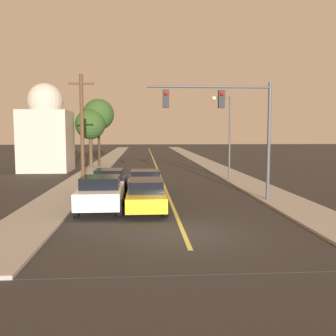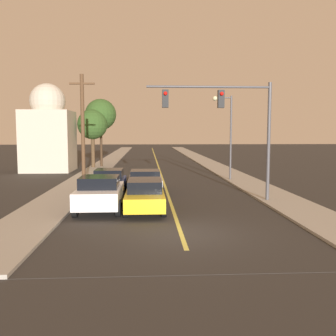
{
  "view_description": "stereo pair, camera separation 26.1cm",
  "coord_description": "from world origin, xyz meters",
  "px_view_note": "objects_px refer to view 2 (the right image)",
  "views": [
    {
      "loc": [
        -1.48,
        -13.24,
        3.67
      ],
      "look_at": [
        0.0,
        8.31,
        1.6
      ],
      "focal_mm": 40.0,
      "sensor_mm": 36.0,
      "label": 1
    },
    {
      "loc": [
        -1.22,
        -13.26,
        3.67
      ],
      "look_at": [
        0.0,
        8.31,
        1.6
      ],
      "focal_mm": 40.0,
      "sensor_mm": 36.0,
      "label": 2
    }
  ],
  "objects_px": {
    "traffic_signal_mast": "(229,115)",
    "utility_pole_left": "(83,129)",
    "tree_left_near": "(92,125)",
    "car_outer_lane_second": "(109,182)",
    "car_near_lane_front": "(145,194)",
    "car_near_lane_second": "(145,181)",
    "tree_left_far": "(101,115)",
    "streetlamp_right": "(226,125)",
    "car_outer_lane_front": "(100,193)",
    "domed_building_left": "(48,132)"
  },
  "relations": [
    {
      "from": "utility_pole_left",
      "to": "tree_left_far",
      "type": "height_order",
      "value": "utility_pole_left"
    },
    {
      "from": "car_near_lane_front",
      "to": "car_near_lane_second",
      "type": "bearing_deg",
      "value": 90.0
    },
    {
      "from": "traffic_signal_mast",
      "to": "tree_left_far",
      "type": "relative_size",
      "value": 0.92
    },
    {
      "from": "traffic_signal_mast",
      "to": "tree_left_near",
      "type": "height_order",
      "value": "traffic_signal_mast"
    },
    {
      "from": "traffic_signal_mast",
      "to": "domed_building_left",
      "type": "distance_m",
      "value": 21.39
    },
    {
      "from": "streetlamp_right",
      "to": "tree_left_far",
      "type": "height_order",
      "value": "tree_left_far"
    },
    {
      "from": "car_outer_lane_second",
      "to": "tree_left_far",
      "type": "bearing_deg",
      "value": 98.29
    },
    {
      "from": "car_near_lane_second",
      "to": "domed_building_left",
      "type": "xyz_separation_m",
      "value": [
        -9.12,
        13.31,
        2.98
      ]
    },
    {
      "from": "tree_left_near",
      "to": "traffic_signal_mast",
      "type": "bearing_deg",
      "value": -63.01
    },
    {
      "from": "car_near_lane_second",
      "to": "car_outer_lane_second",
      "type": "relative_size",
      "value": 0.98
    },
    {
      "from": "streetlamp_right",
      "to": "car_outer_lane_front",
      "type": "bearing_deg",
      "value": -127.76
    },
    {
      "from": "car_outer_lane_second",
      "to": "tree_left_far",
      "type": "height_order",
      "value": "tree_left_far"
    },
    {
      "from": "utility_pole_left",
      "to": "tree_left_far",
      "type": "bearing_deg",
      "value": 92.49
    },
    {
      "from": "tree_left_near",
      "to": "domed_building_left",
      "type": "relative_size",
      "value": 0.72
    },
    {
      "from": "streetlamp_right",
      "to": "tree_left_near",
      "type": "xyz_separation_m",
      "value": [
        -11.4,
        10.37,
        0.25
      ]
    },
    {
      "from": "traffic_signal_mast",
      "to": "utility_pole_left",
      "type": "relative_size",
      "value": 0.89
    },
    {
      "from": "car_outer_lane_front",
      "to": "tree_left_near",
      "type": "bearing_deg",
      "value": 98.91
    },
    {
      "from": "car_outer_lane_front",
      "to": "streetlamp_right",
      "type": "xyz_separation_m",
      "value": [
        8.13,
        10.5,
        3.31
      ]
    },
    {
      "from": "car_near_lane_second",
      "to": "car_outer_lane_second",
      "type": "xyz_separation_m",
      "value": [
        -2.08,
        -0.8,
        0.04
      ]
    },
    {
      "from": "car_near_lane_second",
      "to": "utility_pole_left",
      "type": "height_order",
      "value": "utility_pole_left"
    },
    {
      "from": "car_near_lane_second",
      "to": "tree_left_far",
      "type": "xyz_separation_m",
      "value": [
        -4.66,
        16.85,
        4.72
      ]
    },
    {
      "from": "car_near_lane_front",
      "to": "tree_left_near",
      "type": "relative_size",
      "value": 0.85
    },
    {
      "from": "car_near_lane_second",
      "to": "tree_left_far",
      "type": "bearing_deg",
      "value": 105.44
    },
    {
      "from": "car_near_lane_front",
      "to": "tree_left_far",
      "type": "height_order",
      "value": "tree_left_far"
    },
    {
      "from": "car_outer_lane_front",
      "to": "traffic_signal_mast",
      "type": "distance_m",
      "value": 7.63
    },
    {
      "from": "streetlamp_right",
      "to": "domed_building_left",
      "type": "height_order",
      "value": "domed_building_left"
    },
    {
      "from": "car_near_lane_front",
      "to": "car_outer_lane_second",
      "type": "relative_size",
      "value": 1.22
    },
    {
      "from": "streetlamp_right",
      "to": "tree_left_far",
      "type": "bearing_deg",
      "value": 132.87
    },
    {
      "from": "utility_pole_left",
      "to": "streetlamp_right",
      "type": "bearing_deg",
      "value": 18.71
    },
    {
      "from": "tree_left_far",
      "to": "domed_building_left",
      "type": "height_order",
      "value": "domed_building_left"
    },
    {
      "from": "car_near_lane_second",
      "to": "car_outer_lane_second",
      "type": "height_order",
      "value": "car_outer_lane_second"
    },
    {
      "from": "car_near_lane_front",
      "to": "car_outer_lane_front",
      "type": "distance_m",
      "value": 2.09
    },
    {
      "from": "car_near_lane_front",
      "to": "car_outer_lane_front",
      "type": "height_order",
      "value": "car_outer_lane_front"
    },
    {
      "from": "car_outer_lane_second",
      "to": "tree_left_near",
      "type": "height_order",
      "value": "tree_left_near"
    },
    {
      "from": "car_near_lane_second",
      "to": "streetlamp_right",
      "type": "relative_size",
      "value": 0.64
    },
    {
      "from": "tree_left_near",
      "to": "tree_left_far",
      "type": "distance_m",
      "value": 1.71
    },
    {
      "from": "traffic_signal_mast",
      "to": "utility_pole_left",
      "type": "distance_m",
      "value": 9.85
    },
    {
      "from": "car_near_lane_second",
      "to": "tree_left_near",
      "type": "bearing_deg",
      "value": 108.83
    },
    {
      "from": "car_outer_lane_second",
      "to": "utility_pole_left",
      "type": "distance_m",
      "value": 4.56
    },
    {
      "from": "domed_building_left",
      "to": "utility_pole_left",
      "type": "bearing_deg",
      "value": -65.84
    },
    {
      "from": "tree_left_near",
      "to": "car_near_lane_second",
      "type": "bearing_deg",
      "value": -71.17
    },
    {
      "from": "tree_left_near",
      "to": "car_outer_lane_second",
      "type": "bearing_deg",
      "value": -78.79
    },
    {
      "from": "utility_pole_left",
      "to": "tree_left_near",
      "type": "relative_size",
      "value": 1.23
    },
    {
      "from": "utility_pole_left",
      "to": "car_outer_lane_second",
      "type": "bearing_deg",
      "value": -54.71
    },
    {
      "from": "traffic_signal_mast",
      "to": "tree_left_near",
      "type": "distance_m",
      "value": 21.32
    },
    {
      "from": "car_near_lane_front",
      "to": "tree_left_near",
      "type": "bearing_deg",
      "value": 104.46
    },
    {
      "from": "car_near_lane_front",
      "to": "tree_left_far",
      "type": "xyz_separation_m",
      "value": [
        -4.66,
        21.92,
        4.71
      ]
    },
    {
      "from": "traffic_signal_mast",
      "to": "tree_left_near",
      "type": "relative_size",
      "value": 1.1
    },
    {
      "from": "car_near_lane_second",
      "to": "traffic_signal_mast",
      "type": "height_order",
      "value": "traffic_signal_mast"
    },
    {
      "from": "tree_left_near",
      "to": "streetlamp_right",
      "type": "bearing_deg",
      "value": -42.29
    }
  ]
}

